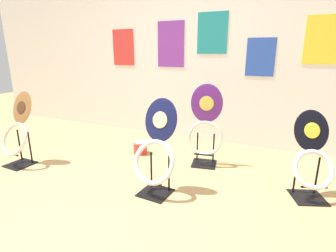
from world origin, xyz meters
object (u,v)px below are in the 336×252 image
object	(u,v)px
toilet_seat_display_navy_moon	(156,152)
toilet_seat_display_woodgrain	(17,132)
toilet_seat_display_purple_note	(205,129)
paint_can	(140,147)
toilet_seat_display_jazz_black	(312,161)

from	to	relation	value
toilet_seat_display_navy_moon	toilet_seat_display_woodgrain	xyz separation A→B (m)	(-1.76, -0.07, -0.01)
toilet_seat_display_purple_note	toilet_seat_display_navy_moon	size ratio (longest dim) A/B	1.07
toilet_seat_display_purple_note	toilet_seat_display_navy_moon	xyz separation A→B (m)	(-0.23, -0.81, -0.03)
toilet_seat_display_woodgrain	paint_can	size ratio (longest dim) A/B	4.66
toilet_seat_display_purple_note	toilet_seat_display_woodgrain	world-z (taller)	toilet_seat_display_purple_note
toilet_seat_display_jazz_black	paint_can	bearing A→B (deg)	171.18
toilet_seat_display_woodgrain	toilet_seat_display_jazz_black	bearing A→B (deg)	10.61
toilet_seat_display_woodgrain	toilet_seat_display_jazz_black	world-z (taller)	toilet_seat_display_woodgrain
toilet_seat_display_navy_moon	toilet_seat_display_jazz_black	xyz separation A→B (m)	(1.31, 0.50, -0.05)
toilet_seat_display_purple_note	paint_can	size ratio (longest dim) A/B	5.20
toilet_seat_display_purple_note	paint_can	bearing A→B (deg)	-179.29
toilet_seat_display_navy_moon	toilet_seat_display_woodgrain	size ratio (longest dim) A/B	1.04
toilet_seat_display_navy_moon	paint_can	bearing A→B (deg)	128.47
toilet_seat_display_woodgrain	toilet_seat_display_jazz_black	size ratio (longest dim) A/B	1.08
toilet_seat_display_navy_moon	toilet_seat_display_jazz_black	world-z (taller)	toilet_seat_display_navy_moon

